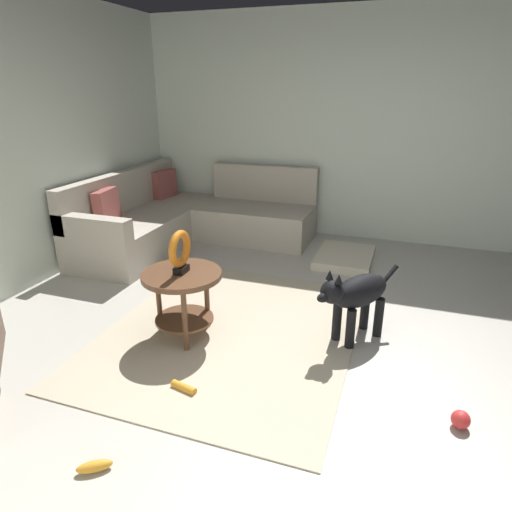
{
  "coord_description": "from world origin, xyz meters",
  "views": [
    {
      "loc": [
        -2.7,
        -0.49,
        1.83
      ],
      "look_at": [
        0.45,
        0.6,
        0.55
      ],
      "focal_mm": 31.06,
      "sensor_mm": 36.0,
      "label": 1
    }
  ],
  "objects_px": {
    "torus_sculpture": "(180,251)",
    "dog_toy_rope": "(184,387)",
    "side_table": "(182,287)",
    "dog": "(356,295)",
    "dog_bed_mat": "(345,257)",
    "dog_toy_ball": "(461,420)",
    "sectional_couch": "(188,220)",
    "dog_toy_bone": "(94,466)"
  },
  "relations": [
    {
      "from": "torus_sculpture",
      "to": "dog_toy_rope",
      "type": "bearing_deg",
      "value": -153.27
    },
    {
      "from": "side_table",
      "to": "dog",
      "type": "relative_size",
      "value": 0.83
    },
    {
      "from": "side_table",
      "to": "dog_bed_mat",
      "type": "height_order",
      "value": "side_table"
    },
    {
      "from": "side_table",
      "to": "dog_toy_ball",
      "type": "xyz_separation_m",
      "value": [
        -0.38,
        -1.96,
        -0.36
      ]
    },
    {
      "from": "sectional_couch",
      "to": "torus_sculpture",
      "type": "distance_m",
      "value": 2.29
    },
    {
      "from": "sectional_couch",
      "to": "dog_toy_ball",
      "type": "relative_size",
      "value": 21.02
    },
    {
      "from": "dog_toy_bone",
      "to": "sectional_couch",
      "type": "bearing_deg",
      "value": 19.45
    },
    {
      "from": "sectional_couch",
      "to": "dog_toy_bone",
      "type": "relative_size",
      "value": 12.5
    },
    {
      "from": "dog",
      "to": "dog_toy_bone",
      "type": "relative_size",
      "value": 4.0
    },
    {
      "from": "sectional_couch",
      "to": "dog_toy_rope",
      "type": "relative_size",
      "value": 12.48
    },
    {
      "from": "dog_toy_ball",
      "to": "sectional_couch",
      "type": "bearing_deg",
      "value": 51.04
    },
    {
      "from": "side_table",
      "to": "dog_bed_mat",
      "type": "bearing_deg",
      "value": -25.09
    },
    {
      "from": "dog_bed_mat",
      "to": "dog_toy_rope",
      "type": "xyz_separation_m",
      "value": [
        -2.62,
        0.63,
        -0.02
      ]
    },
    {
      "from": "torus_sculpture",
      "to": "dog_toy_rope",
      "type": "xyz_separation_m",
      "value": [
        -0.61,
        -0.31,
        -0.69
      ]
    },
    {
      "from": "dog_bed_mat",
      "to": "dog_toy_ball",
      "type": "xyz_separation_m",
      "value": [
        -2.39,
        -1.02,
        0.01
      ]
    },
    {
      "from": "dog_toy_rope",
      "to": "dog_bed_mat",
      "type": "bearing_deg",
      "value": -13.63
    },
    {
      "from": "dog_toy_ball",
      "to": "side_table",
      "type": "bearing_deg",
      "value": 79.07
    },
    {
      "from": "sectional_couch",
      "to": "side_table",
      "type": "distance_m",
      "value": 2.25
    },
    {
      "from": "dog_bed_mat",
      "to": "dog_toy_rope",
      "type": "height_order",
      "value": "dog_bed_mat"
    },
    {
      "from": "side_table",
      "to": "dog_toy_bone",
      "type": "xyz_separation_m",
      "value": [
        -1.33,
        -0.18,
        -0.39
      ]
    },
    {
      "from": "torus_sculpture",
      "to": "dog_bed_mat",
      "type": "height_order",
      "value": "torus_sculpture"
    },
    {
      "from": "dog",
      "to": "dog_toy_ball",
      "type": "height_order",
      "value": "dog"
    },
    {
      "from": "side_table",
      "to": "sectional_couch",
      "type": "bearing_deg",
      "value": 26.44
    },
    {
      "from": "dog_toy_ball",
      "to": "dog_toy_bone",
      "type": "distance_m",
      "value": 2.02
    },
    {
      "from": "dog_bed_mat",
      "to": "dog",
      "type": "bearing_deg",
      "value": -169.35
    },
    {
      "from": "sectional_couch",
      "to": "dog_toy_rope",
      "type": "bearing_deg",
      "value": -153.5
    },
    {
      "from": "side_table",
      "to": "torus_sculpture",
      "type": "height_order",
      "value": "torus_sculpture"
    },
    {
      "from": "sectional_couch",
      "to": "side_table",
      "type": "bearing_deg",
      "value": -153.56
    },
    {
      "from": "side_table",
      "to": "torus_sculpture",
      "type": "bearing_deg",
      "value": 88.21
    },
    {
      "from": "dog_bed_mat",
      "to": "dog",
      "type": "xyz_separation_m",
      "value": [
        -1.63,
        -0.31,
        0.33
      ]
    },
    {
      "from": "torus_sculpture",
      "to": "dog_toy_bone",
      "type": "height_order",
      "value": "torus_sculpture"
    },
    {
      "from": "dog_toy_bone",
      "to": "side_table",
      "type": "bearing_deg",
      "value": 7.65
    },
    {
      "from": "side_table",
      "to": "dog_toy_rope",
      "type": "relative_size",
      "value": 3.33
    },
    {
      "from": "side_table",
      "to": "torus_sculpture",
      "type": "xyz_separation_m",
      "value": [
        0.0,
        0.0,
        0.29
      ]
    },
    {
      "from": "side_table",
      "to": "dog_toy_ball",
      "type": "height_order",
      "value": "side_table"
    },
    {
      "from": "dog_bed_mat",
      "to": "dog_toy_bone",
      "type": "xyz_separation_m",
      "value": [
        -3.33,
        0.76,
        -0.01
      ]
    },
    {
      "from": "torus_sculpture",
      "to": "dog_toy_ball",
      "type": "distance_m",
      "value": 2.1
    },
    {
      "from": "dog_toy_ball",
      "to": "dog_toy_bone",
      "type": "relative_size",
      "value": 0.59
    },
    {
      "from": "torus_sculpture",
      "to": "dog_toy_bone",
      "type": "relative_size",
      "value": 1.81
    },
    {
      "from": "dog_bed_mat",
      "to": "dog_toy_ball",
      "type": "relative_size",
      "value": 7.47
    },
    {
      "from": "sectional_couch",
      "to": "dog_toy_ball",
      "type": "xyz_separation_m",
      "value": [
        -2.39,
        -2.96,
        -0.24
      ]
    },
    {
      "from": "dog_bed_mat",
      "to": "dog_toy_rope",
      "type": "distance_m",
      "value": 2.69
    }
  ]
}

